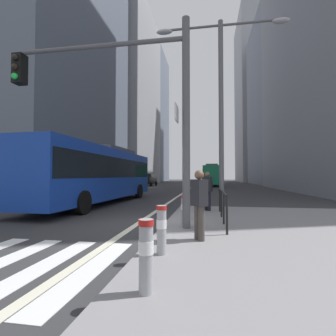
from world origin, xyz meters
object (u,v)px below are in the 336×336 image
Objects in this scene: city_bus_red_receding at (212,174)px; car_oncoming_mid at (148,180)px; street_lamp_post at (221,88)px; car_receding_far at (210,178)px; pedestrian_walking at (207,189)px; bollard_front at (146,252)px; city_bus_blue_oncoming at (99,172)px; car_receding_near at (214,178)px; bollard_right at (184,209)px; bollard_back at (185,206)px; bollard_left at (162,227)px; traffic_signal_gantry at (124,92)px; sedan_white_oncoming at (54,186)px; pedestrian_waiting at (199,201)px.

city_bus_red_receding is 2.52× the size of car_oncoming_mid.
car_receding_far is at bearing 90.18° from street_lamp_post.
car_receding_far reaches higher than pedestrian_walking.
car_receding_far is 50.85m from street_lamp_post.
city_bus_red_receding is 37.38m from bollard_front.
city_bus_blue_oncoming is 2.61× the size of car_receding_near.
city_bus_red_receding reaches higher than bollard_front.
bollard_back is at bearing 93.72° from bollard_right.
bollard_front is 1.53m from bollard_left.
sedan_white_oncoming is at bearing 134.82° from traffic_signal_gantry.
sedan_white_oncoming reaches higher than pedestrian_waiting.
street_lamp_post is 8.74× the size of bollard_front.
city_bus_blue_oncoming is 1.51× the size of street_lamp_post.
pedestrian_walking is (0.16, 4.83, 0.03)m from pedestrian_waiting.
sedan_white_oncoming reaches higher than bollard_left.
city_bus_blue_oncoming is 7.55m from bollard_back.
pedestrian_waiting is at bearing 78.00° from bollard_front.
bollard_right is at bearing -92.25° from car_receding_near.
bollard_right is (-1.25, -3.18, -4.64)m from street_lamp_post.
car_receding_far is at bearing -114.53° from car_receding_near.
street_lamp_post reaches higher than bollard_front.
car_receding_far reaches higher than bollard_left.
street_lamp_post is 5.76m from bollard_right.
pedestrian_walking reaches higher than bollard_left.
bollard_back is (-1.37, -31.92, -1.25)m from city_bus_red_receding.
traffic_signal_gantry reaches higher than city_bus_blue_oncoming.
city_bus_red_receding is 6.91× the size of pedestrian_walking.
bollard_right is 3.39m from pedestrian_walking.
traffic_signal_gantry is 3.67× the size of pedestrian_walking.
bollard_right is at bearing -37.61° from sedan_white_oncoming.
city_bus_red_receding is at bearing 11.84° from car_oncoming_mid.
car_oncoming_mid reaches higher than bollard_right.
sedan_white_oncoming is 0.97× the size of car_oncoming_mid.
car_receding_far reaches higher than bollard_right.
city_bus_red_receding reaches higher than bollard_right.
city_bus_red_receding is at bearing 89.91° from street_lamp_post.
sedan_white_oncoming reaches higher than bollard_front.
bollard_back is (8.75, -5.58, -0.40)m from sedan_white_oncoming.
city_bus_blue_oncoming reaches higher than car_oncoming_mid.
car_oncoming_mid is 24.84m from car_receding_far.
bollard_right is 0.54× the size of pedestrian_walking.
car_receding_near is at bearing 87.75° from bollard_right.
bollard_right is (-2.21, -56.31, -0.35)m from car_receding_near.
city_bus_blue_oncoming is at bearing -97.95° from car_receding_far.
pedestrian_waiting is at bearing -99.03° from street_lamp_post.
city_bus_red_receding is 2.68× the size of car_receding_far.
car_receding_far is at bearing 82.05° from city_bus_blue_oncoming.
street_lamp_post is (3.00, 3.49, 1.20)m from traffic_signal_gantry.
bollard_left is 6.04m from pedestrian_walking.
city_bus_blue_oncoming is 2.69× the size of car_oncoming_mid.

